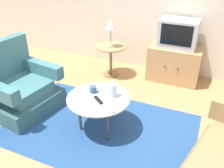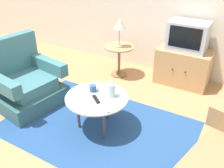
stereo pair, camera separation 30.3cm
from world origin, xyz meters
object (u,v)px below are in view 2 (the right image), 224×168
(mug, at_px, (93,88))
(vase, at_px, (111,88))
(table_lamp, at_px, (119,25))
(tv_remote_dark, at_px, (96,99))
(television, at_px, (188,36))
(tv_remote_silver, at_px, (107,109))
(tv_stand, at_px, (183,67))
(coffee_table, at_px, (97,100))
(armchair, at_px, (24,83))
(side_table, at_px, (119,54))

(mug, bearing_deg, vase, 3.08)
(table_lamp, distance_m, tv_remote_dark, 1.65)
(television, bearing_deg, vase, -105.22)
(tv_remote_silver, bearing_deg, tv_stand, 123.34)
(coffee_table, bearing_deg, mug, 141.33)
(mug, bearing_deg, tv_remote_dark, -46.34)
(vase, bearing_deg, table_lamp, 114.78)
(tv_stand, distance_m, table_lamp, 1.28)
(armchair, height_order, table_lamp, table_lamp)
(vase, xyz_separation_m, mug, (-0.26, -0.01, -0.07))
(television, bearing_deg, tv_remote_silver, -100.56)
(coffee_table, height_order, mug, mug)
(armchair, relative_size, tv_stand, 1.17)
(coffee_table, height_order, table_lamp, table_lamp)
(side_table, bearing_deg, coffee_table, -71.97)
(tv_remote_silver, bearing_deg, armchair, -141.55)
(mug, bearing_deg, side_table, 104.85)
(tv_remote_silver, bearing_deg, coffee_table, -170.71)
(television, relative_size, tv_remote_dark, 3.68)
(vase, bearing_deg, tv_remote_silver, -71.35)
(coffee_table, bearing_deg, tv_remote_silver, -34.69)
(side_table, relative_size, tv_remote_silver, 3.74)
(tv_stand, relative_size, television, 1.41)
(armchair, bearing_deg, table_lamp, 159.77)
(vase, bearing_deg, mug, -176.92)
(coffee_table, xyz_separation_m, tv_remote_silver, (0.24, -0.17, 0.05))
(television, bearing_deg, mug, -113.11)
(tv_remote_dark, height_order, tv_remote_silver, same)
(mug, bearing_deg, coffee_table, -38.67)
(coffee_table, height_order, tv_remote_silver, tv_remote_silver)
(side_table, bearing_deg, armchair, -118.03)
(tv_remote_silver, bearing_deg, side_table, 157.77)
(tv_stand, xyz_separation_m, vase, (-0.45, -1.65, 0.28))
(television, bearing_deg, armchair, -136.28)
(side_table, distance_m, tv_remote_dark, 1.61)
(armchair, xyz_separation_m, table_lamp, (0.80, 1.46, 0.63))
(tv_remote_dark, bearing_deg, coffee_table, -24.71)
(coffee_table, bearing_deg, table_lamp, 107.92)
(television, bearing_deg, tv_stand, -90.00)
(tv_remote_silver, bearing_deg, tv_remote_dark, -162.95)
(television, height_order, tv_remote_dark, television)
(armchair, bearing_deg, tv_stand, 141.98)
(side_table, bearing_deg, tv_remote_silver, -66.21)
(side_table, bearing_deg, tv_remote_dark, -71.58)
(tv_stand, relative_size, vase, 3.59)
(side_table, bearing_deg, table_lamp, -65.69)
(armchair, bearing_deg, tv_remote_dark, 96.81)
(television, bearing_deg, table_lamp, -162.97)
(armchair, xyz_separation_m, coffee_table, (1.27, 0.02, 0.11))
(table_lamp, bearing_deg, tv_remote_silver, -66.22)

